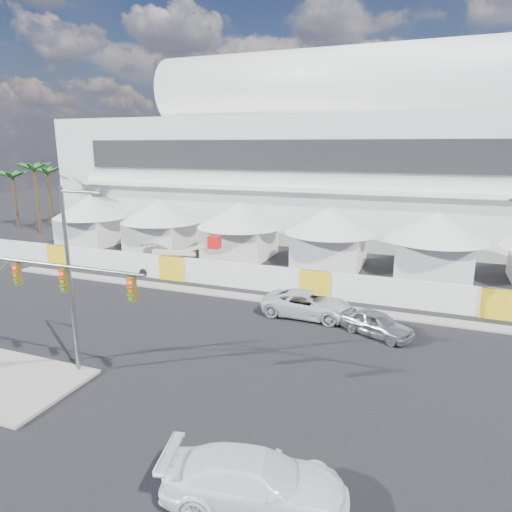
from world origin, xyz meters
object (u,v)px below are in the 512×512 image
at_px(pickup_curb, 308,304).
at_px(streetlight_median, 73,269).
at_px(pickup_near, 255,481).
at_px(traffic_mast, 16,301).
at_px(lot_car_c, 160,255).
at_px(boom_lift, 168,264).
at_px(sedan_silver, 377,323).

height_order(pickup_curb, streetlight_median, streetlight_median).
height_order(pickup_near, streetlight_median, streetlight_median).
relative_size(traffic_mast, streetlight_median, 1.09).
bearing_deg(traffic_mast, pickup_curb, 49.86).
relative_size(pickup_near, traffic_mast, 0.60).
distance_m(pickup_curb, lot_car_c, 18.85).
bearing_deg(streetlight_median, lot_car_c, 112.66).
height_order(pickup_curb, boom_lift, boom_lift).
bearing_deg(pickup_near, traffic_mast, 62.40).
bearing_deg(sedan_silver, pickup_near, -162.71).
height_order(pickup_curb, pickup_near, pickup_near).
xyz_separation_m(pickup_curb, boom_lift, (-13.54, 5.00, 0.16)).
distance_m(lot_car_c, streetlight_median, 22.16).
bearing_deg(pickup_curb, boom_lift, 71.18).
xyz_separation_m(traffic_mast, streetlight_median, (2.27, 1.32, 1.43)).
height_order(sedan_silver, pickup_near, pickup_near).
bearing_deg(traffic_mast, lot_car_c, 105.91).
bearing_deg(pickup_curb, traffic_mast, 141.30).
bearing_deg(lot_car_c, boom_lift, -109.49).
bearing_deg(pickup_near, streetlight_median, 53.47).
bearing_deg(pickup_near, lot_car_c, 25.08).
bearing_deg(boom_lift, streetlight_median, -78.83).
bearing_deg(pickup_curb, sedan_silver, -106.87).
xyz_separation_m(lot_car_c, boom_lift, (3.18, -3.71, 0.27)).
distance_m(pickup_near, boom_lift, 26.57).
bearing_deg(sedan_silver, boom_lift, 95.06).
distance_m(traffic_mast, streetlight_median, 2.99).
height_order(lot_car_c, boom_lift, boom_lift).
height_order(sedan_silver, boom_lift, boom_lift).
relative_size(traffic_mast, boom_lift, 1.34).
bearing_deg(boom_lift, traffic_mast, -87.09).
xyz_separation_m(streetlight_median, boom_lift, (-5.17, 16.30, -4.29)).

